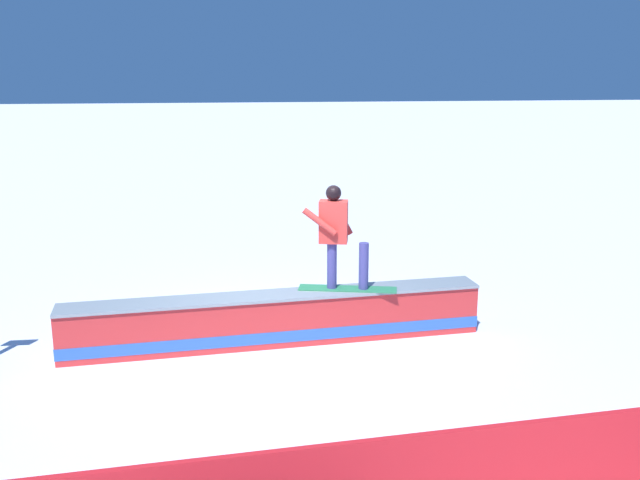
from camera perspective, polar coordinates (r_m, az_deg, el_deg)
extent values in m
plane|color=white|center=(10.53, -3.49, -8.12)|extent=(120.00, 120.00, 0.00)
cube|color=red|center=(10.40, -3.52, -6.33)|extent=(6.01, 1.05, 0.70)
cube|color=blue|center=(10.46, -3.50, -7.23)|extent=(6.02, 1.06, 0.17)
cube|color=gray|center=(10.28, -3.55, -4.39)|extent=(6.01, 1.11, 0.04)
cube|color=#308654|center=(10.47, 2.19, -3.86)|extent=(1.44, 0.58, 0.01)
cylinder|color=#43428C|center=(10.39, 0.95, -2.00)|extent=(0.17, 0.17, 0.68)
cylinder|color=#43428C|center=(10.36, 3.46, -2.06)|extent=(0.17, 0.17, 0.68)
cube|color=#E23B35|center=(10.23, 1.06, 1.46)|extent=(0.44, 0.32, 0.60)
sphere|color=black|center=(10.14, 1.08, 3.73)|extent=(0.22, 0.22, 0.22)
cylinder|color=#E23B35|center=(10.07, -0.03, 1.44)|extent=(0.50, 0.19, 0.40)
cylinder|color=#E23B35|center=(10.37, 1.69, 1.81)|extent=(0.35, 0.16, 0.53)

